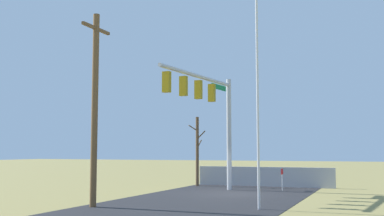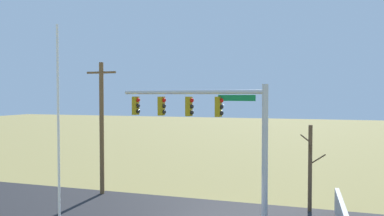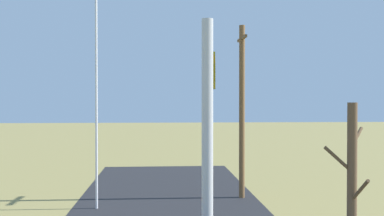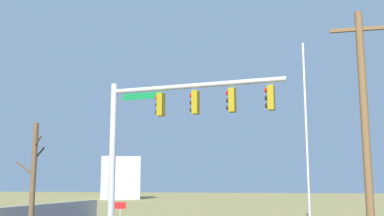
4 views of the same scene
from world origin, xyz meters
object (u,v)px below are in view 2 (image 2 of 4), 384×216
object	(u,v)px
bare_tree	(310,167)
flagpole	(58,131)
utility_pole	(102,126)
signal_mast	(213,121)

from	to	relation	value
bare_tree	flagpole	bearing A→B (deg)	-147.44
flagpole	bare_tree	xyz separation A→B (m)	(10.14, 6.48, -2.16)
utility_pole	bare_tree	size ratio (longest dim) A/B	1.78
signal_mast	utility_pole	world-z (taller)	utility_pole
signal_mast	flagpole	xyz separation A→B (m)	(-5.66, -4.03, -0.26)
signal_mast	bare_tree	world-z (taller)	signal_mast
utility_pole	signal_mast	bearing A→B (deg)	-17.27
signal_mast	bare_tree	xyz separation A→B (m)	(4.48, 2.45, -2.42)
signal_mast	bare_tree	distance (m)	5.65
signal_mast	utility_pole	xyz separation A→B (m)	(-7.39, 2.30, -0.59)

